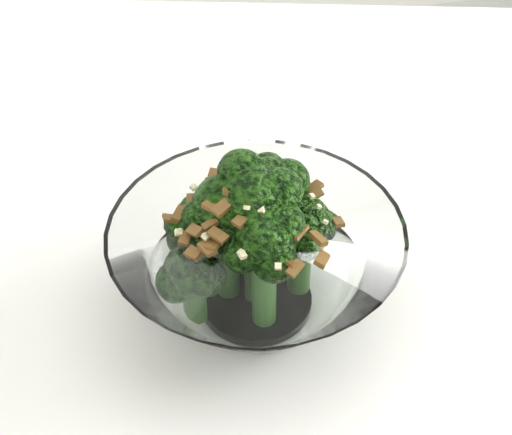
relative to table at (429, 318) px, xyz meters
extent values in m
cube|color=white|center=(0.00, 0.00, 0.05)|extent=(1.38, 1.11, 0.04)
cylinder|color=white|center=(-0.15, -0.01, 0.07)|extent=(0.08, 0.08, 0.01)
cylinder|color=#255616|center=(-0.18, 0.00, 0.10)|extent=(0.02, 0.02, 0.05)
sphere|color=#1F500F|center=(-0.18, 0.00, 0.14)|extent=(0.04, 0.04, 0.04)
cylinder|color=#255616|center=(-0.15, -0.03, 0.11)|extent=(0.02, 0.02, 0.06)
sphere|color=#1F500F|center=(-0.15, -0.03, 0.15)|extent=(0.04, 0.04, 0.04)
cylinder|color=#255616|center=(-0.19, -0.02, 0.09)|extent=(0.02, 0.02, 0.04)
sphere|color=#1F500F|center=(-0.19, -0.02, 0.12)|extent=(0.04, 0.04, 0.04)
cylinder|color=#255616|center=(-0.14, 0.03, 0.10)|extent=(0.02, 0.02, 0.04)
sphere|color=#1F500F|center=(-0.14, 0.03, 0.12)|extent=(0.04, 0.04, 0.04)
cylinder|color=#255616|center=(-0.11, 0.02, 0.10)|extent=(0.02, 0.02, 0.04)
sphere|color=#1F500F|center=(-0.11, 0.02, 0.12)|extent=(0.04, 0.04, 0.04)
cylinder|color=#255616|center=(-0.13, 0.01, 0.11)|extent=(0.02, 0.02, 0.07)
sphere|color=#1F500F|center=(-0.13, 0.01, 0.16)|extent=(0.04, 0.04, 0.04)
cylinder|color=#255616|center=(-0.11, -0.01, 0.10)|extent=(0.02, 0.02, 0.05)
sphere|color=#1F500F|center=(-0.11, -0.01, 0.14)|extent=(0.04, 0.04, 0.04)
cylinder|color=#255616|center=(-0.15, -0.01, 0.11)|extent=(0.02, 0.02, 0.07)
sphere|color=#1F500F|center=(-0.15, -0.01, 0.16)|extent=(0.05, 0.05, 0.05)
cylinder|color=#255616|center=(-0.16, 0.00, 0.11)|extent=(0.02, 0.02, 0.07)
sphere|color=#1F500F|center=(-0.16, 0.00, 0.15)|extent=(0.04, 0.04, 0.04)
cube|color=olive|center=(-0.17, -0.01, 0.17)|extent=(0.02, 0.01, 0.00)
cube|color=olive|center=(-0.17, 0.04, 0.14)|extent=(0.01, 0.01, 0.01)
cube|color=olive|center=(-0.12, -0.06, 0.15)|extent=(0.01, 0.02, 0.01)
cube|color=olive|center=(-0.12, 0.04, 0.14)|extent=(0.01, 0.01, 0.01)
cube|color=olive|center=(-0.19, -0.02, 0.15)|extent=(0.01, 0.01, 0.01)
cube|color=olive|center=(-0.10, 0.00, 0.15)|extent=(0.01, 0.01, 0.01)
cube|color=olive|center=(-0.12, -0.01, 0.17)|extent=(0.01, 0.01, 0.01)
cube|color=olive|center=(-0.14, 0.01, 0.17)|extent=(0.01, 0.01, 0.01)
cube|color=olive|center=(-0.16, -0.01, 0.17)|extent=(0.01, 0.01, 0.01)
cube|color=olive|center=(-0.10, 0.01, 0.15)|extent=(0.01, 0.01, 0.01)
cube|color=olive|center=(-0.13, -0.04, 0.16)|extent=(0.01, 0.01, 0.00)
cube|color=olive|center=(-0.16, 0.04, 0.15)|extent=(0.01, 0.01, 0.01)
cube|color=olive|center=(-0.15, 0.04, 0.14)|extent=(0.01, 0.01, 0.01)
cube|color=olive|center=(-0.12, -0.04, 0.16)|extent=(0.01, 0.01, 0.01)
cube|color=olive|center=(-0.16, -0.03, 0.17)|extent=(0.01, 0.01, 0.01)
cube|color=olive|center=(-0.18, 0.00, 0.15)|extent=(0.01, 0.02, 0.01)
cube|color=olive|center=(-0.18, 0.01, 0.15)|extent=(0.01, 0.01, 0.01)
cube|color=olive|center=(-0.18, -0.02, 0.16)|extent=(0.01, 0.01, 0.01)
cube|color=olive|center=(-0.14, 0.01, 0.17)|extent=(0.01, 0.02, 0.00)
cube|color=olive|center=(-0.19, -0.03, 0.15)|extent=(0.01, 0.01, 0.01)
cube|color=olive|center=(-0.14, 0.02, 0.16)|extent=(0.02, 0.01, 0.01)
cube|color=olive|center=(-0.17, -0.02, 0.17)|extent=(0.02, 0.01, 0.01)
cube|color=olive|center=(-0.18, -0.03, 0.15)|extent=(0.01, 0.01, 0.00)
cube|color=olive|center=(-0.12, 0.03, 0.15)|extent=(0.02, 0.01, 0.00)
cube|color=olive|center=(-0.12, 0.00, 0.16)|extent=(0.01, 0.01, 0.01)
cube|color=olive|center=(-0.17, 0.01, 0.16)|extent=(0.01, 0.01, 0.01)
cube|color=olive|center=(-0.13, -0.06, 0.15)|extent=(0.01, 0.01, 0.01)
cube|color=olive|center=(-0.20, 0.01, 0.15)|extent=(0.01, 0.01, 0.01)
cube|color=olive|center=(-0.19, 0.01, 0.15)|extent=(0.01, 0.01, 0.00)
cube|color=olive|center=(-0.14, -0.01, 0.18)|extent=(0.01, 0.01, 0.01)
cube|color=olive|center=(-0.13, -0.01, 0.17)|extent=(0.01, 0.01, 0.00)
cube|color=olive|center=(-0.18, -0.03, 0.15)|extent=(0.01, 0.01, 0.00)
cube|color=olive|center=(-0.17, -0.03, 0.16)|extent=(0.01, 0.01, 0.00)
cube|color=olive|center=(-0.14, -0.06, 0.15)|extent=(0.01, 0.01, 0.01)
cube|color=olive|center=(-0.10, -0.03, 0.15)|extent=(0.01, 0.01, 0.01)
cube|color=olive|center=(-0.12, -0.01, 0.17)|extent=(0.01, 0.01, 0.01)
cube|color=olive|center=(-0.19, -0.02, 0.15)|extent=(0.01, 0.01, 0.00)
cube|color=olive|center=(-0.13, -0.01, 0.17)|extent=(0.01, 0.01, 0.01)
cube|color=beige|center=(-0.16, -0.05, 0.16)|extent=(0.01, 0.01, 0.00)
cube|color=beige|center=(-0.15, -0.03, 0.17)|extent=(0.01, 0.01, 0.01)
cube|color=beige|center=(-0.15, -0.03, 0.17)|extent=(0.00, 0.01, 0.00)
cube|color=beige|center=(-0.12, 0.00, 0.17)|extent=(0.01, 0.00, 0.00)
cube|color=beige|center=(-0.14, 0.02, 0.17)|extent=(0.00, 0.00, 0.00)
cube|color=beige|center=(-0.15, 0.00, 0.18)|extent=(0.01, 0.01, 0.01)
cube|color=beige|center=(-0.17, 0.02, 0.16)|extent=(0.00, 0.00, 0.00)
cube|color=beige|center=(-0.11, -0.05, 0.15)|extent=(0.00, 0.01, 0.00)
cube|color=beige|center=(-0.11, -0.02, 0.16)|extent=(0.00, 0.00, 0.00)
cube|color=beige|center=(-0.16, -0.05, 0.16)|extent=(0.01, 0.01, 0.00)
cube|color=beige|center=(-0.19, -0.01, 0.15)|extent=(0.00, 0.00, 0.00)
cube|color=beige|center=(-0.14, -0.06, 0.15)|extent=(0.01, 0.01, 0.00)
cube|color=beige|center=(-0.17, 0.01, 0.16)|extent=(0.00, 0.00, 0.00)
cube|color=beige|center=(-0.11, -0.01, 0.16)|extent=(0.00, 0.00, 0.00)
cube|color=beige|center=(-0.12, 0.02, 0.16)|extent=(0.00, 0.00, 0.00)
cube|color=beige|center=(-0.18, -0.03, 0.16)|extent=(0.01, 0.01, 0.01)
cube|color=beige|center=(-0.18, 0.03, 0.15)|extent=(0.01, 0.01, 0.00)
cube|color=beige|center=(-0.15, -0.03, 0.17)|extent=(0.01, 0.01, 0.00)
cube|color=beige|center=(-0.11, -0.03, 0.15)|extent=(0.00, 0.00, 0.00)
cube|color=beige|center=(-0.19, -0.01, 0.15)|extent=(0.00, 0.00, 0.00)
cube|color=beige|center=(-0.16, -0.04, 0.16)|extent=(0.00, 0.00, 0.00)
cube|color=beige|center=(-0.17, 0.03, 0.15)|extent=(0.00, 0.00, 0.00)
cube|color=beige|center=(-0.12, -0.02, 0.17)|extent=(0.00, 0.00, 0.00)
camera|label=1|loc=(-0.23, -0.36, 0.48)|focal=55.00mm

